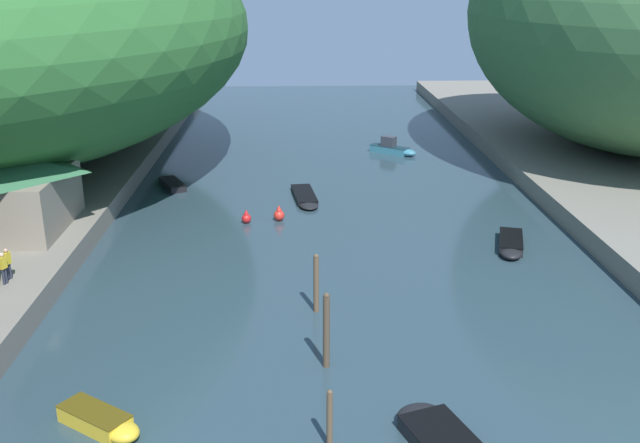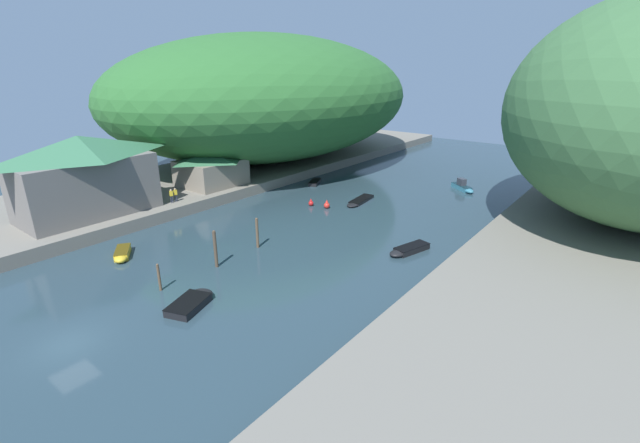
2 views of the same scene
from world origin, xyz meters
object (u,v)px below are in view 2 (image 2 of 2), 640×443
boathouse_shed (211,167)px  boat_near_quay (359,201)px  person_on_quay (176,194)px  person_by_boathouse (171,195)px  boat_navy_launch (316,181)px  boat_mid_channel (192,302)px  channel_buoy_near (327,205)px  boat_open_rowboat (408,250)px  waterfront_building (84,175)px  boat_yellow_tender (122,254)px  channel_buoy_far (311,203)px  boat_far_right_bank (463,187)px

boathouse_shed → boat_near_quay: size_ratio=1.41×
boat_near_quay → person_on_quay: 23.26m
person_by_boathouse → person_on_quay: bearing=21.5°
boat_navy_launch → person_by_boathouse: (-4.70, -22.08, 2.11)m
boat_mid_channel → channel_buoy_near: channel_buoy_near is taller
boathouse_shed → boat_open_rowboat: (30.94, -1.21, -3.58)m
boat_near_quay → channel_buoy_near: bearing=60.5°
boathouse_shed → person_by_boathouse: bearing=-71.0°
waterfront_building → person_on_quay: 9.99m
channel_buoy_near → person_on_quay: (-13.59, -12.66, 1.94)m
waterfront_building → boat_open_rowboat: 35.44m
boat_navy_launch → person_on_quay: size_ratio=2.66×
boathouse_shed → boat_near_quay: (18.38, 9.41, -3.67)m
boat_yellow_tender → boat_open_rowboat: boat_yellow_tender is taller
channel_buoy_near → boat_near_quay: bearing=67.2°
boat_navy_launch → channel_buoy_near: 12.53m
channel_buoy_near → channel_buoy_far: size_ratio=1.15×
boat_navy_launch → channel_buoy_far: bearing=-80.1°
boat_navy_launch → channel_buoy_far: 11.40m
channel_buoy_near → person_by_boathouse: person_by_boathouse is taller
waterfront_building → boat_far_right_bank: (27.57, 40.26, -5.43)m
waterfront_building → boathouse_shed: 16.63m
boat_open_rowboat → channel_buoy_far: 17.63m
boat_near_quay → person_on_quay: bearing=41.3°
boat_mid_channel → person_on_quay: (-19.74, 12.23, 2.07)m
boat_navy_launch → boathouse_shed: bearing=-144.8°
boat_far_right_bank → channel_buoy_near: 21.65m
channel_buoy_far → person_on_quay: 16.81m
waterfront_building → boat_navy_launch: waterfront_building is taller
boathouse_shed → boat_far_right_bank: boathouse_shed is taller
boathouse_shed → boat_near_quay: 20.98m
waterfront_building → boathouse_shed: waterfront_building is taller
boat_far_right_bank → channel_buoy_far: size_ratio=4.52×
boat_near_quay → boat_navy_launch: 11.62m
boat_open_rowboat → channel_buoy_far: bearing=-2.7°
boat_mid_channel → channel_buoy_far: (-8.39, 24.46, 0.08)m
boat_open_rowboat → person_by_boathouse: (-28.06, -7.18, 2.08)m
boat_navy_launch → boat_mid_channel: bearing=-91.8°
boat_yellow_tender → boat_navy_launch: bearing=-140.2°
person_on_quay → boat_mid_channel: bearing=-102.6°
boathouse_shed → person_by_boathouse: size_ratio=5.03×
person_by_boathouse → boat_navy_launch: bearing=8.7°
person_on_quay → person_by_boathouse: (0.01, -0.59, 0.00)m
boat_mid_channel → boat_near_quay: (-4.24, 29.44, -0.10)m
boat_mid_channel → person_by_boathouse: person_by_boathouse is taller
boat_open_rowboat → person_by_boathouse: size_ratio=2.90×
waterfront_building → boat_open_rowboat: bearing=25.9°
channel_buoy_far → person_by_boathouse: bearing=-131.5°
boat_yellow_tender → boat_far_right_bank: boat_far_right_bank is taller
boathouse_shed → person_by_boathouse: (2.89, -8.39, -1.49)m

